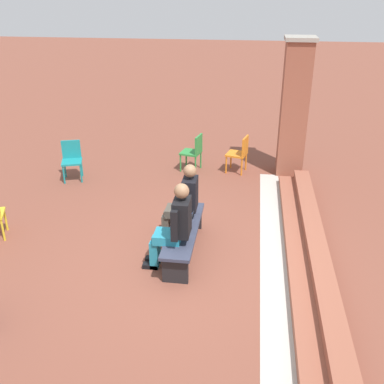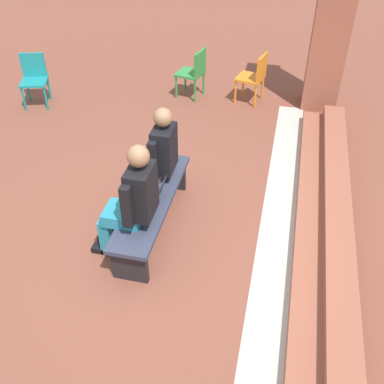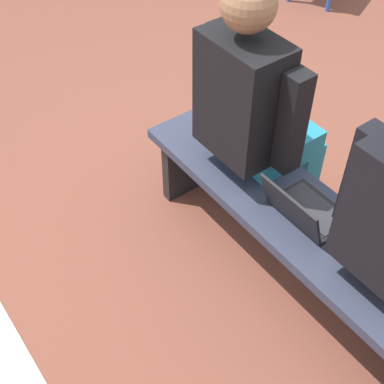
# 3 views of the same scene
# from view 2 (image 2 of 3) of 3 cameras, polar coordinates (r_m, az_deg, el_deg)

# --- Properties ---
(ground_plane) EXTENTS (60.00, 60.00, 0.00)m
(ground_plane) POSITION_cam_2_polar(r_m,az_deg,el_deg) (5.04, -3.80, -7.18)
(ground_plane) COLOR brown
(concrete_strip) EXTENTS (6.86, 0.40, 0.01)m
(concrete_strip) POSITION_cam_2_polar(r_m,az_deg,el_deg) (5.13, 10.48, -6.81)
(concrete_strip) COLOR #B7B2A8
(concrete_strip) RESTS_ON ground
(brick_steps) EXTENTS (6.06, 0.60, 0.30)m
(brick_steps) POSITION_cam_2_polar(r_m,az_deg,el_deg) (5.09, 16.82, -6.65)
(brick_steps) COLOR #93513D
(brick_steps) RESTS_ON ground
(brick_pillar_left_of_steps) EXTENTS (0.64, 0.64, 2.94)m
(brick_pillar_left_of_steps) POSITION_cam_2_polar(r_m,az_deg,el_deg) (7.65, 17.58, 20.54)
(brick_pillar_left_of_steps) COLOR #93513D
(brick_pillar_left_of_steps) RESTS_ON ground
(bench) EXTENTS (1.80, 0.44, 0.45)m
(bench) POSITION_cam_2_polar(r_m,az_deg,el_deg) (5.06, -5.06, -1.56)
(bench) COLOR #33384C
(bench) RESTS_ON ground
(person_student) EXTENTS (0.54, 0.68, 1.34)m
(person_student) POSITION_cam_2_polar(r_m,az_deg,el_deg) (5.19, -4.63, 4.52)
(person_student) COLOR #4C473D
(person_student) RESTS_ON ground
(person_adult) EXTENTS (0.56, 0.71, 1.38)m
(person_adult) POSITION_cam_2_polar(r_m,az_deg,el_deg) (4.55, -7.65, -0.95)
(person_adult) COLOR teal
(person_adult) RESTS_ON ground
(laptop) EXTENTS (0.32, 0.29, 0.21)m
(laptop) POSITION_cam_2_polar(r_m,az_deg,el_deg) (4.97, -4.99, -0.23)
(laptop) COLOR black
(laptop) RESTS_ON bench
(plastic_chair_far_left) EXTENTS (0.51, 0.51, 0.84)m
(plastic_chair_far_left) POSITION_cam_2_polar(r_m,az_deg,el_deg) (7.85, 7.96, 14.46)
(plastic_chair_far_left) COLOR orange
(plastic_chair_far_left) RESTS_ON ground
(plastic_chair_near_bench_right) EXTENTS (0.50, 0.50, 0.84)m
(plastic_chair_near_bench_right) POSITION_cam_2_polar(r_m,az_deg,el_deg) (7.96, 0.27, 15.15)
(plastic_chair_near_bench_right) COLOR #2D893D
(plastic_chair_near_bench_right) RESTS_ON ground
(plastic_chair_far_right) EXTENTS (0.53, 0.53, 0.84)m
(plastic_chair_far_right) POSITION_cam_2_polar(r_m,az_deg,el_deg) (8.17, -19.42, 13.67)
(plastic_chair_far_right) COLOR teal
(plastic_chair_far_right) RESTS_ON ground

